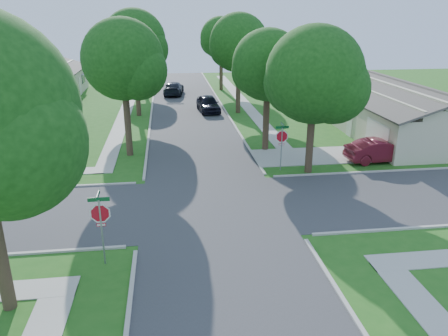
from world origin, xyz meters
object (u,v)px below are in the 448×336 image
at_px(tree_w_far, 142,45).
at_px(car_curb_west, 174,88).
at_px(car_curb_east, 208,104).
at_px(tree_w_near, 124,63).
at_px(car_driveway, 380,151).
at_px(tree_e_mid, 239,45).
at_px(tree_w_mid, 135,44).
at_px(tree_ne_corner, 315,79).
at_px(house_ne_far, 323,82).
at_px(house_ne_near, 403,117).
at_px(stop_sign_ne, 282,138).
at_px(tree_e_far, 221,40).
at_px(tree_e_near, 269,68).
at_px(stop_sign_sw, 100,216).
at_px(house_nw_far, 42,83).

xyz_separation_m(tree_w_far, car_curb_west, (3.45, -2.61, -4.76)).
distance_m(car_curb_east, car_curb_west, 10.05).
xyz_separation_m(tree_w_near, car_driveway, (16.14, -3.51, -5.38)).
xyz_separation_m(tree_e_mid, tree_w_mid, (-9.40, 0.00, 0.24)).
distance_m(tree_ne_corner, house_ne_far, 26.91).
bearing_deg(tree_w_far, house_ne_near, -48.10).
height_order(stop_sign_ne, tree_ne_corner, tree_ne_corner).
bearing_deg(tree_e_far, stop_sign_ne, -90.10).
relative_size(tree_e_near, tree_ne_corner, 0.96).
relative_size(tree_ne_corner, house_ne_near, 0.64).
height_order(stop_sign_sw, car_curb_west, stop_sign_sw).
bearing_deg(car_curb_east, tree_w_near, -122.32).
bearing_deg(car_driveway, house_ne_far, -14.28).
distance_m(tree_e_far, tree_w_near, 26.71).
relative_size(tree_e_far, car_curb_west, 1.71).
xyz_separation_m(tree_w_far, car_driveway, (16.15, -28.51, -4.77)).
xyz_separation_m(tree_e_far, tree_ne_corner, (1.61, -29.80, -0.39)).
bearing_deg(stop_sign_ne, house_ne_near, 29.14).
height_order(tree_e_far, tree_ne_corner, tree_e_far).
bearing_deg(house_nw_far, house_ne_near, -33.29).
distance_m(tree_w_near, house_nw_far, 26.05).
distance_m(tree_e_near, house_ne_far, 23.30).
bearing_deg(house_nw_far, car_curb_west, -2.33).
relative_size(stop_sign_sw, car_curb_west, 0.58).
relative_size(tree_e_near, tree_e_far, 0.95).
bearing_deg(tree_w_mid, stop_sign_sw, -90.13).
height_order(tree_e_near, house_ne_far, tree_e_near).
height_order(car_driveway, car_curb_east, car_curb_east).
height_order(stop_sign_ne, tree_e_mid, tree_e_mid).
height_order(stop_sign_ne, tree_w_mid, tree_w_mid).
xyz_separation_m(tree_e_mid, tree_w_far, (-9.41, 13.00, -0.75)).
height_order(tree_e_near, tree_w_mid, tree_w_mid).
height_order(tree_w_far, tree_ne_corner, tree_ne_corner).
height_order(tree_e_mid, tree_w_far, tree_e_mid).
distance_m(tree_w_mid, car_curb_west, 12.36).
height_order(tree_w_far, car_curb_west, tree_w_far).
distance_m(tree_e_near, house_nw_far, 31.24).
relative_size(house_ne_near, car_driveway, 3.03).
xyz_separation_m(house_ne_near, car_curb_east, (-14.09, 10.84, -0.73)).
bearing_deg(tree_e_mid, tree_e_far, 90.02).
bearing_deg(car_driveway, stop_sign_ne, 93.25).
xyz_separation_m(stop_sign_ne, tree_w_far, (-9.35, 29.31, 3.48)).
distance_m(tree_e_mid, car_curb_east, 6.22).
bearing_deg(tree_w_far, house_nw_far, -169.95).
xyz_separation_m(tree_ne_corner, house_ne_far, (9.63, 24.79, -4.08)).
bearing_deg(car_curb_east, house_nw_far, 145.14).
bearing_deg(tree_w_near, house_ne_near, 5.51).
relative_size(stop_sign_ne, house_nw_far, 0.22).
height_order(tree_w_near, tree_w_far, tree_w_near).
bearing_deg(tree_ne_corner, stop_sign_sw, -141.16).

